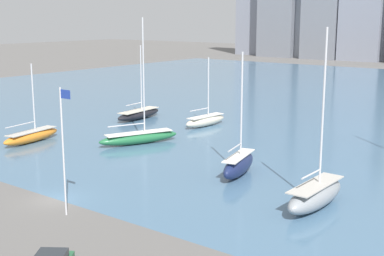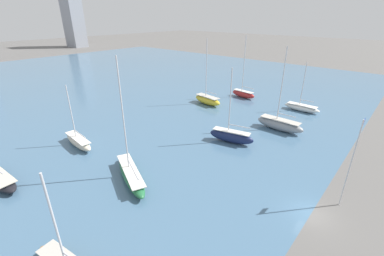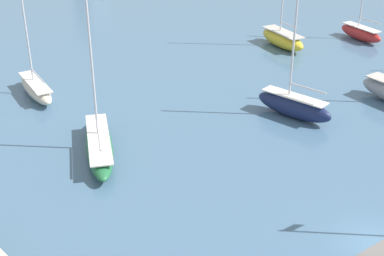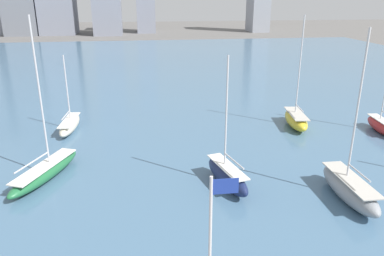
# 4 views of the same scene
# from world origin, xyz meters

# --- Properties ---
(ground_plane) EXTENTS (500.00, 500.00, 0.00)m
(ground_plane) POSITION_xyz_m (0.00, 0.00, 0.00)
(ground_plane) COLOR #605E5B
(harbor_water) EXTENTS (180.00, 140.00, 0.00)m
(harbor_water) POSITION_xyz_m (0.00, 70.00, 0.00)
(harbor_water) COLOR #476B89
(harbor_water) RESTS_ON ground_plane
(sailboat_navy) EXTENTS (3.49, 7.84, 12.54)m
(sailboat_navy) POSITION_xyz_m (8.84, 16.07, 1.17)
(sailboat_navy) COLOR #19234C
(sailboat_navy) RESTS_ON harbor_water
(sailboat_yellow) EXTENTS (3.45, 8.15, 15.08)m
(sailboat_yellow) POSITION_xyz_m (22.30, 31.54, 1.11)
(sailboat_yellow) COLOR yellow
(sailboat_yellow) RESTS_ON harbor_water
(sailboat_green) EXTENTS (6.16, 10.72, 15.85)m
(sailboat_green) POSITION_xyz_m (-8.84, 20.12, 0.88)
(sailboat_green) COLOR #236B3D
(sailboat_green) RESTS_ON harbor_water
(sailboat_red) EXTENTS (2.47, 6.98, 15.34)m
(sailboat_red) POSITION_xyz_m (32.79, 27.83, 1.07)
(sailboat_red) COLOR #B72828
(sailboat_red) RESTS_ON harbor_water
(sailboat_cream) EXTENTS (2.51, 8.44, 10.15)m
(sailboat_cream) POSITION_xyz_m (-8.72, 34.39, 0.87)
(sailboat_cream) COLOR beige
(sailboat_cream) RESTS_ON harbor_water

